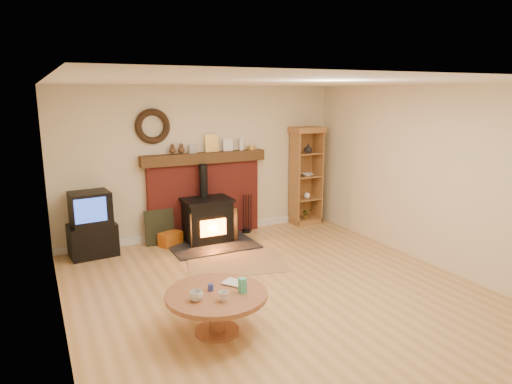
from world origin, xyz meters
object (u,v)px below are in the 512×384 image
tv_unit (92,225)px  coffee_table (217,300)px  wood_stove (208,221)px  curio_cabinet (305,176)px

tv_unit → coffee_table: size_ratio=0.95×
wood_stove → curio_cabinet: 2.18m
wood_stove → coffee_table: wood_stove is taller
wood_stove → curio_cabinet: size_ratio=0.75×
tv_unit → coffee_table: bearing=-74.1°
curio_cabinet → coffee_table: bearing=-134.5°
wood_stove → curio_cabinet: curio_cabinet is taller
curio_cabinet → wood_stove: bearing=-172.4°
wood_stove → coffee_table: 2.99m
tv_unit → coffee_table: tv_unit is taller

